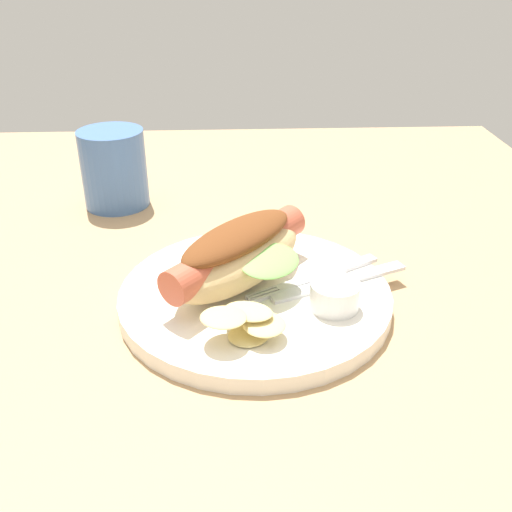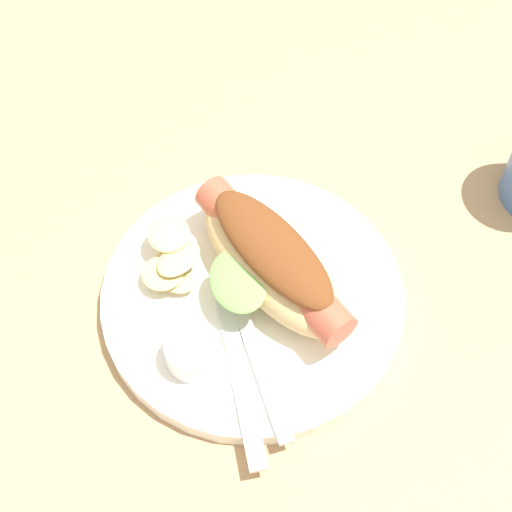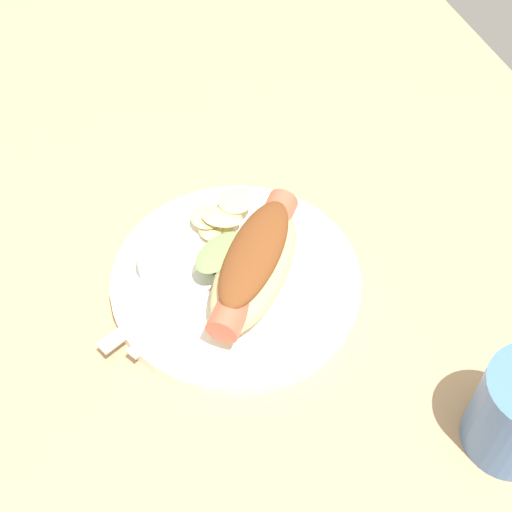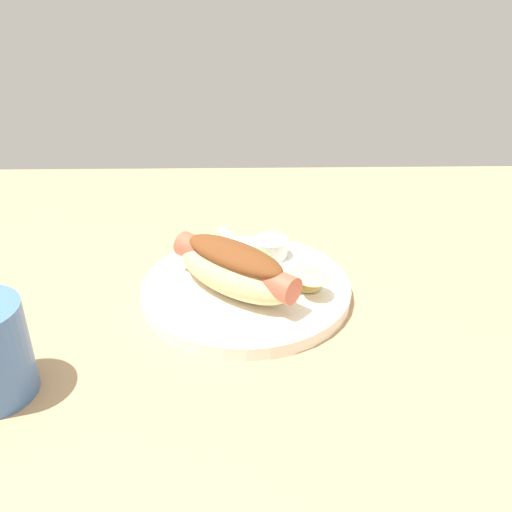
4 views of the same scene
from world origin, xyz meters
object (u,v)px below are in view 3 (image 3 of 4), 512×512
Objects in this scene: fork at (183,307)px; knife at (161,305)px; hot_dog at (254,263)px; chips_pile at (220,216)px; sauce_ramekin at (161,266)px; plate at (236,282)px.

fork and knife have the same top height.
fork is (-0.40, 7.55, -2.92)cm from hot_dog.
hot_dog is 2.10× the size of chips_pile.
chips_pile reaches higher than sauce_ramekin.
hot_dog is at bearing -131.36° from plate.
chips_pile is at bearing -6.96° from plate.
sauce_ramekin reaches higher than knife.
hot_dog is at bearing -26.12° from fork.
plate is at bearing -114.74° from sauce_ramekin.
hot_dog is 1.15× the size of knife.
chips_pile is (7.17, -0.88, 2.20)cm from plate.
chips_pile is at bearing 45.27° from hot_dog.
chips_pile is at bearing -62.57° from sauce_ramekin.
fork is (-4.85, -0.77, -1.02)cm from sauce_ramekin.
hot_dog is at bearing -176.01° from chips_pile.
plate is at bearing 173.04° from chips_pile.
hot_dog reaches higher than fork.
plate is at bearing 89.92° from hot_dog.
fork is 0.94× the size of knife.
chips_pile is (4.01, -7.73, 0.17)cm from sauce_ramekin.
chips_pile is (8.86, -6.97, 1.20)cm from fork.
chips_pile reaches higher than plate.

